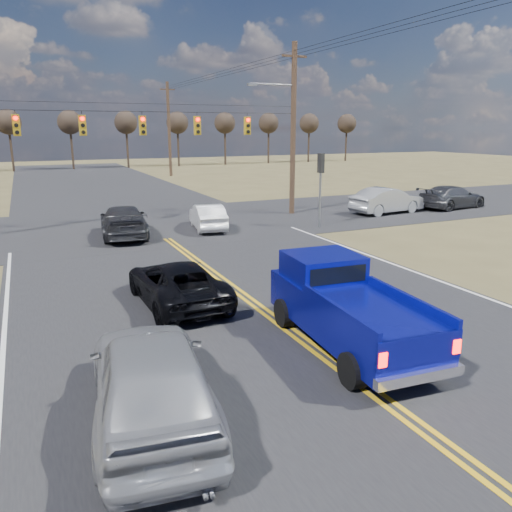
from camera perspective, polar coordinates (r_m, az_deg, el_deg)
name	(u,v)px	position (r m, az deg, el deg)	size (l,w,h in m)	color
ground	(325,357)	(11.93, 7.84, -11.38)	(160.00, 160.00, 0.00)	brown
road_main	(193,258)	(20.54, -7.26, -0.27)	(14.00, 120.00, 0.02)	#28282B
road_cross	(148,225)	(28.11, -12.24, 3.48)	(120.00, 12.00, 0.02)	#28282B
signal_gantry	(153,130)	(27.53, -11.67, 13.91)	(19.60, 4.83, 10.00)	#473323
utility_poles	(147,127)	(26.65, -12.36, 14.22)	(19.60, 58.32, 10.00)	#473323
treeline	(113,120)	(36.44, -15.98, 14.71)	(87.00, 117.80, 7.40)	#33261C
pickup_truck	(345,307)	(12.29, 10.18, -5.75)	(2.47, 5.49, 2.01)	black
silver_suv	(151,377)	(9.31, -11.89, -13.38)	(2.06, 5.11, 1.74)	#9FA1A7
black_suv	(177,283)	(15.17, -9.01, -3.06)	(2.18, 4.72, 1.31)	black
white_car_queue	(208,217)	(26.31, -5.54, 4.50)	(1.42, 4.06, 1.34)	white
dgrey_car_queue	(124,221)	(25.23, -14.89, 3.86)	(2.12, 5.22, 1.52)	#2C2D31
cross_car_east_near	(387,201)	(32.21, 14.74, 6.15)	(4.89, 1.71, 1.61)	#A4A7AC
cross_car_east_far	(452,197)	(35.63, 21.50, 6.29)	(5.18, 2.11, 1.50)	#3A3B40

